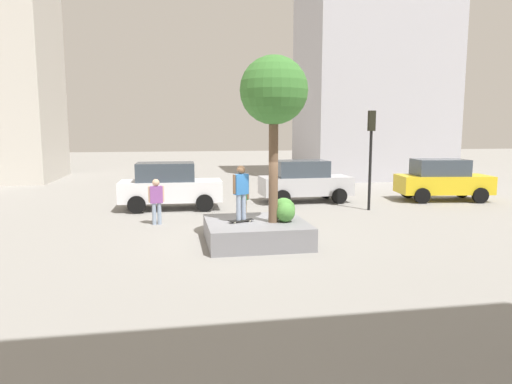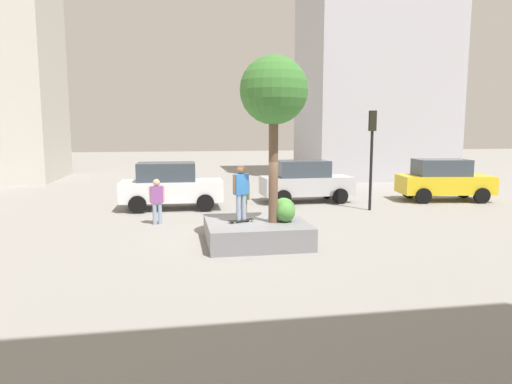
# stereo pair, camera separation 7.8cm
# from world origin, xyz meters

# --- Properties ---
(ground_plane) EXTENTS (120.00, 120.00, 0.00)m
(ground_plane) POSITION_xyz_m (0.00, 0.00, 0.00)
(ground_plane) COLOR gray
(planter_ledge) EXTENTS (3.02, 2.93, 0.67)m
(planter_ledge) POSITION_xyz_m (0.23, -0.29, 0.34)
(planter_ledge) COLOR gray
(planter_ledge) RESTS_ON ground
(plaza_tree) EXTENTS (2.00, 2.00, 4.92)m
(plaza_tree) POSITION_xyz_m (0.71, -0.54, 4.52)
(plaza_tree) COLOR brown
(plaza_tree) RESTS_ON planter_ledge
(boxwood_shrub) EXTENTS (0.70, 0.70, 0.70)m
(boxwood_shrub) POSITION_xyz_m (1.09, -0.31, 1.02)
(boxwood_shrub) COLOR #4C8C3D
(boxwood_shrub) RESTS_ON planter_ledge
(hedge_clump) EXTENTS (0.59, 0.59, 0.59)m
(hedge_clump) POSITION_xyz_m (1.08, -0.56, 0.97)
(hedge_clump) COLOR #4C8C3D
(hedge_clump) RESTS_ON planter_ledge
(skateboard) EXTENTS (0.82, 0.46, 0.07)m
(skateboard) POSITION_xyz_m (-0.24, -0.36, 0.73)
(skateboard) COLOR black
(skateboard) RESTS_ON planter_ledge
(skateboarder) EXTENTS (0.51, 0.36, 1.65)m
(skateboarder) POSITION_xyz_m (-0.24, -0.36, 1.70)
(skateboarder) COLOR #8C9EB7
(skateboarder) RESTS_ON skateboard
(police_car) EXTENTS (4.41, 2.13, 2.03)m
(police_car) POSITION_xyz_m (-2.39, 6.35, 1.03)
(police_car) COLOR white
(police_car) RESTS_ON ground
(sedan_parked) EXTENTS (4.33, 2.09, 1.99)m
(sedan_parked) POSITION_xyz_m (3.95, 7.23, 1.01)
(sedan_parked) COLOR #B7B7BC
(sedan_parked) RESTS_ON ground
(taxi_cab) EXTENTS (4.57, 2.53, 2.02)m
(taxi_cab) POSITION_xyz_m (10.70, 6.43, 1.03)
(taxi_cab) COLOR gold
(taxi_cab) RESTS_ON ground
(traffic_light_corner) EXTENTS (0.30, 0.35, 4.24)m
(traffic_light_corner) POSITION_xyz_m (6.06, 4.53, 2.91)
(traffic_light_corner) COLOR black
(traffic_light_corner) RESTS_ON ground
(pedestrian_crossing) EXTENTS (0.56, 0.26, 1.68)m
(pedestrian_crossing) POSITION_xyz_m (-2.86, 3.05, 0.97)
(pedestrian_crossing) COLOR #8C9EB7
(pedestrian_crossing) RESTS_ON ground
(passerby_with_bag) EXTENTS (0.46, 0.49, 1.77)m
(passerby_with_bag) POSITION_xyz_m (0.33, 3.09, 1.02)
(passerby_with_bag) COLOR #847056
(passerby_with_bag) RESTS_ON ground
(brick_midrise) EXTENTS (9.91, 7.03, 18.32)m
(brick_midrise) POSITION_xyz_m (12.00, 17.75, 9.16)
(brick_midrise) COLOR #B2B2BC
(brick_midrise) RESTS_ON ground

